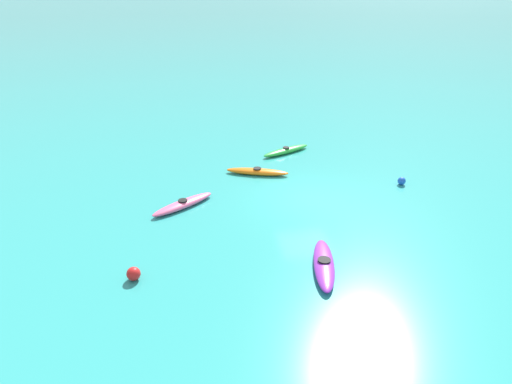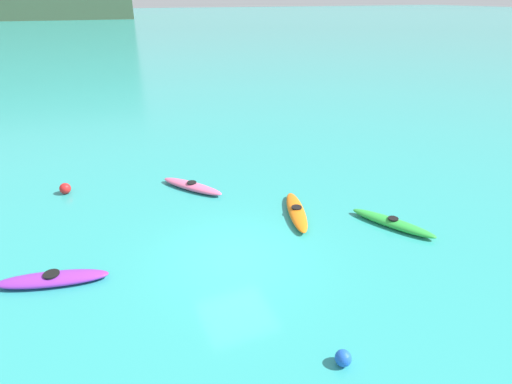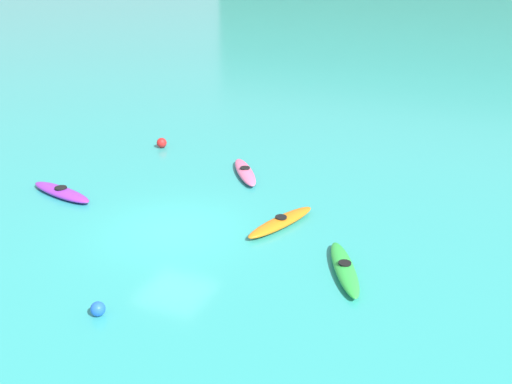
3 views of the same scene
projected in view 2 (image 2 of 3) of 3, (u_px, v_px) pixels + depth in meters
The scene contains 7 objects.
ground_plane at pixel (235, 258), 13.78m from camera, with size 600.00×600.00×0.00m, color teal.
kayak_green at pixel (392, 223), 15.57m from camera, with size 2.01×3.22×0.37m.
kayak_pink at pixel (192, 186), 18.55m from camera, with size 2.43×3.04×0.37m.
kayak_purple at pixel (53, 279), 12.49m from camera, with size 3.37×1.48×0.37m.
kayak_orange at pixel (296, 211), 16.39m from camera, with size 1.67×3.34×0.37m.
buoy_blue at pixel (343, 358), 9.72m from camera, with size 0.40×0.40×0.40m, color blue.
buoy_red at pixel (65, 188), 18.14m from camera, with size 0.48×0.48×0.48m, color red.
Camera 2 is at (-3.86, -10.84, 7.92)m, focal length 28.99 mm.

